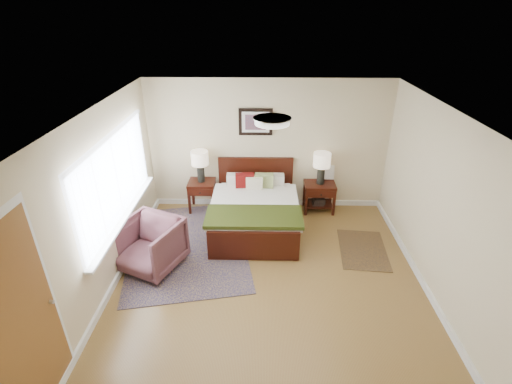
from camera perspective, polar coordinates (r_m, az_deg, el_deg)
floor at (r=5.51m, az=1.98°, el=-14.52°), size 5.00×5.00×0.00m
back_wall at (r=7.04m, az=1.89°, el=7.10°), size 4.50×0.04×2.50m
left_wall at (r=5.23m, az=-23.29°, el=-2.74°), size 0.04×5.00×2.50m
right_wall at (r=5.32m, az=27.26°, el=-3.11°), size 0.04×5.00×2.50m
ceiling at (r=4.28m, az=2.52°, el=11.37°), size 4.50×5.00×0.02m
window at (r=5.73m, az=-20.44°, el=1.82°), size 0.11×2.72×1.32m
door at (r=4.10m, az=-32.03°, el=-17.12°), size 0.06×1.00×2.18m
ceil_fixture at (r=4.29m, az=2.51°, el=10.92°), size 0.44×0.44×0.08m
bed at (r=6.53m, az=-0.21°, el=-2.13°), size 1.56×1.87×1.01m
wall_art at (r=6.87m, az=-0.05°, el=10.72°), size 0.62×0.05×0.50m
nightstand_left at (r=7.21m, az=-8.35°, el=0.65°), size 0.51×0.46×0.60m
nightstand_right at (r=7.26m, az=9.70°, el=-0.33°), size 0.59×0.44×0.58m
lamp_left at (r=7.01m, az=-8.62°, el=4.73°), size 0.32×0.32×0.61m
lamp_right at (r=7.00m, az=10.09°, el=4.42°), size 0.32×0.32×0.61m
armchair at (r=5.88m, az=-16.03°, el=-7.86°), size 1.12×1.13×0.79m
rug_persian at (r=6.41m, az=-10.41°, el=-8.15°), size 2.35×2.96×0.01m
rug_navy at (r=6.47m, az=16.10°, el=-8.47°), size 0.85×1.18×0.01m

